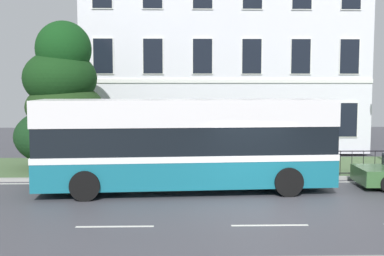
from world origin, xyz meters
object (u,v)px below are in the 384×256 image
(single_decker_bus, at_px, (186,143))
(litter_bin, at_px, (102,161))
(evergreen_tree, at_px, (62,103))
(georgian_townhouse, at_px, (218,39))

(single_decker_bus, bearing_deg, litter_bin, 139.90)
(evergreen_tree, bearing_deg, single_decker_bus, -39.58)
(evergreen_tree, distance_m, single_decker_bus, 7.01)
(georgian_townhouse, relative_size, single_decker_bus, 1.51)
(single_decker_bus, bearing_deg, evergreen_tree, 136.71)
(single_decker_bus, height_order, litter_bin, single_decker_bus)
(single_decker_bus, distance_m, litter_bin, 4.23)
(georgian_townhouse, bearing_deg, evergreen_tree, -130.35)
(litter_bin, bearing_deg, evergreen_tree, 135.75)
(georgian_townhouse, height_order, litter_bin, georgian_townhouse)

